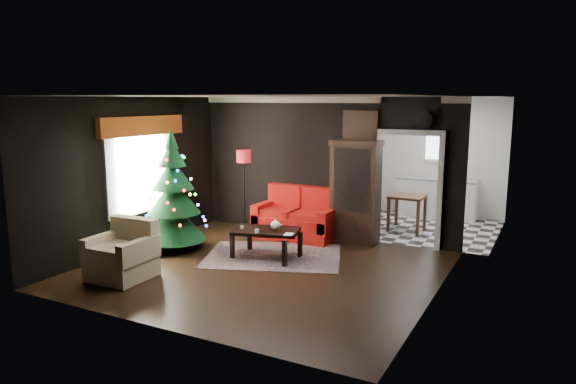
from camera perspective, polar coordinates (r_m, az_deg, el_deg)
The scene contains 26 objects.
floor at distance 8.66m, azimuth -2.77°, elevation -8.45°, with size 5.50×5.50×0.00m, color black.
ceiling at distance 8.21m, azimuth -2.94°, elevation 10.41°, with size 5.50×5.50×0.00m, color white.
wall_back at distance 10.53m, azimuth 4.01°, elevation 2.70°, with size 5.50×5.50×0.00m, color black.
wall_front at distance 6.33m, azimuth -14.33°, elevation -2.59°, with size 5.50×5.50×0.00m, color black.
wall_left at distance 9.98m, azimuth -16.64°, elevation 1.88°, with size 5.50×5.50×0.00m, color black.
wall_right at distance 7.35m, azimuth 16.02°, elevation -0.92°, with size 5.50×5.50×0.00m, color black.
doorway at distance 10.04m, azimuth 12.92°, elevation 0.08°, with size 1.10×0.10×2.10m, color white, non-canonical shape.
left_window at distance 10.09m, azimuth -15.71°, elevation 2.30°, with size 0.05×1.60×1.40m, color white.
valance at distance 9.96m, azimuth -15.59°, elevation 6.96°, with size 0.12×2.10×0.35m, color #8C3711.
kitchen_floor at distance 11.68m, azimuth 14.59°, elevation -3.85°, with size 3.00×3.00×0.00m, color silver.
kitchen_window at distance 12.82m, azimuth 16.39°, elevation 4.99°, with size 0.70×0.06×0.70m, color white.
rug at distance 9.35m, azimuth -1.61°, elevation -7.00°, with size 2.35×1.71×0.01m, color #563F4D.
loveseat at distance 10.45m, azimuth 0.95°, elevation -2.35°, with size 1.70×0.90×1.00m, color maroon, non-canonical shape.
curio_cabinet at distance 10.12m, azimuth 7.36°, elevation -0.25°, with size 0.90×0.45×1.90m, color black, non-canonical shape.
floor_lamp at distance 10.56m, azimuth -4.79°, elevation -0.42°, with size 0.31×0.31×1.85m, color black, non-canonical shape.
christmas_tree at distance 9.79m, azimuth -12.41°, elevation -0.15°, with size 1.16×1.16×2.22m, color black, non-canonical shape.
armchair at distance 8.49m, azimuth -17.77°, elevation -6.07°, with size 0.88×0.88×0.90m, color tan, non-canonical shape.
coffee_table at distance 9.18m, azimuth -2.40°, elevation -5.63°, with size 1.12×0.67×0.51m, color #351E0D, non-canonical shape.
teapot at distance 9.03m, azimuth -1.40°, elevation -3.63°, with size 0.19×0.19×0.18m, color white, non-canonical shape.
cup_a at distance 9.20m, azimuth -5.08°, elevation -3.82°, with size 0.06×0.06×0.05m, color beige.
cup_b at distance 8.89m, azimuth -3.42°, elevation -4.27°, with size 0.07×0.07×0.06m, color silver.
book at distance 8.74m, azimuth -0.37°, elevation -4.05°, with size 0.14×0.01×0.19m, color tan.
wall_clock at distance 9.79m, azimuth 14.59°, elevation 7.60°, with size 0.32×0.32×0.06m, color silver.
painting at distance 10.14m, azimuth 7.89°, elevation 7.17°, with size 0.62×0.05×0.52m, color #AA6E47.
kitchen_counter at distance 12.74m, azimuth 15.89°, elevation -0.69°, with size 1.80×0.60×0.90m, color white.
kitchen_table at distance 11.38m, azimuth 12.86°, elevation -2.21°, with size 0.70×0.70×0.75m, color brown, non-canonical shape.
Camera 1 is at (4.14, -7.09, 2.76)m, focal length 32.56 mm.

